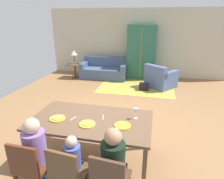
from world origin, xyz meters
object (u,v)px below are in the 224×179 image
at_px(person_man, 38,156).
at_px(handbag, 144,87).
at_px(couch, 104,70).
at_px(book_lower, 79,63).
at_px(dining_table, 91,122).
at_px(dining_chair_man, 30,166).
at_px(plate_near_child, 87,124).
at_px(plate_near_woman, 122,126).
at_px(side_table, 75,69).
at_px(person_child, 75,167).
at_px(book_upper, 80,63).
at_px(wine_glass, 136,111).
at_px(table_lamp, 74,53).
at_px(plate_near_man, 57,119).
at_px(person_woman, 114,168).
at_px(dining_chair_child, 68,172).
at_px(armoire, 141,52).
at_px(armchair, 160,78).

bearing_deg(person_man, handbag, 75.00).
xyz_separation_m(couch, book_lower, (-1.01, -0.23, 0.29)).
bearing_deg(dining_table, handbag, 80.13).
bearing_deg(person_man, couch, 95.59).
bearing_deg(dining_chair_man, plate_near_child, 53.24).
xyz_separation_m(plate_near_woman, side_table, (-2.78, 4.63, -0.39)).
relative_size(person_child, book_upper, 4.20).
relative_size(wine_glass, table_lamp, 0.34).
bearing_deg(plate_near_child, table_lamp, 115.51).
bearing_deg(handbag, plate_near_man, -107.31).
xyz_separation_m(person_child, book_upper, (-2.03, 5.30, 0.19)).
xyz_separation_m(person_woman, book_upper, (-2.57, 5.29, 0.11)).
distance_m(dining_chair_child, table_lamp, 5.89).
distance_m(person_man, dining_chair_child, 0.56).
distance_m(plate_near_child, wine_glass, 0.80).
bearing_deg(person_man, dining_table, 53.58).
bearing_deg(side_table, book_lower, 10.59).
bearing_deg(plate_near_child, armoire, 86.00).
bearing_deg(person_man, side_table, 108.04).
distance_m(dining_chair_man, armoire, 6.11).
bearing_deg(book_upper, armoire, 12.95).
height_order(person_woman, couch, person_woman).
bearing_deg(couch, plate_near_man, -83.74).
distance_m(person_man, book_lower, 5.50).
bearing_deg(handbag, couch, 145.81).
relative_size(armchair, armoire, 0.57).
relative_size(wine_glass, dining_chair_man, 0.21).
relative_size(person_woman, armoire, 0.53).
bearing_deg(table_lamp, plate_near_woman, -58.98).
bearing_deg(dining_chair_child, dining_table, 89.47).
bearing_deg(couch, dining_chair_man, -84.62).
relative_size(wine_glass, person_woman, 0.17).
bearing_deg(plate_near_child, wine_glass, 27.15).
distance_m(dining_table, handbag, 3.72).
bearing_deg(armchair, plate_near_man, -111.83).
bearing_deg(armoire, couch, -166.91).
bearing_deg(dining_table, dining_chair_child, -90.53).
xyz_separation_m(armoire, table_lamp, (-2.62, -0.59, -0.04)).
xyz_separation_m(person_man, side_table, (-1.71, 5.25, -0.14)).
bearing_deg(handbag, person_woman, -91.20).
relative_size(plate_near_man, plate_near_woman, 1.00).
relative_size(side_table, table_lamp, 1.07).
bearing_deg(handbag, person_child, -98.20).
distance_m(armchair, book_lower, 3.28).
bearing_deg(armoire, person_child, -93.60).
bearing_deg(table_lamp, wine_glass, -55.85).
height_order(dining_chair_man, couch, dining_chair_man).
distance_m(couch, book_upper, 1.03).
bearing_deg(wine_glass, handbag, 91.19).
height_order(wine_glass, person_woman, person_woman).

